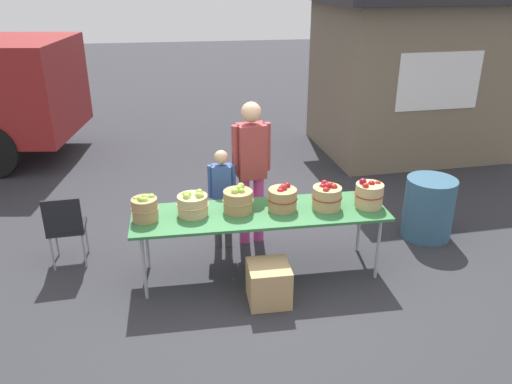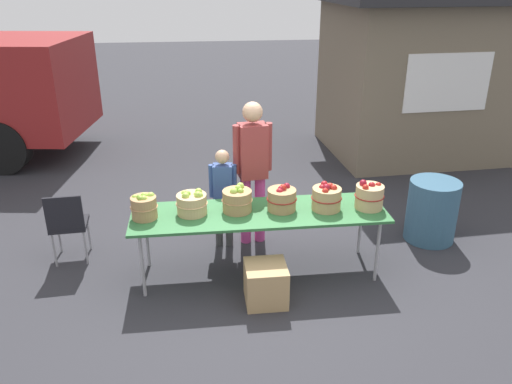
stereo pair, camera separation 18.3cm
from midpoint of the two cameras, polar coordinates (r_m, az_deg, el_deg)
The scene contains 14 objects.
ground_plane at distance 5.79m, azimuth -0.46°, elevation -8.93°, with size 40.00×40.00×0.00m, color #2D2D33.
market_table at distance 5.44m, azimuth -0.48°, elevation -2.58°, with size 2.70×0.76×0.75m.
apple_basket_green_0 at distance 5.35m, azimuth -13.24°, elevation -1.76°, with size 0.28×0.28×0.27m.
apple_basket_green_1 at distance 5.37m, azimuth -8.02°, elevation -1.32°, with size 0.33×0.33×0.26m.
apple_basket_green_2 at distance 5.40m, azimuth -2.98°, elevation -0.94°, with size 0.33×0.33×0.29m.
apple_basket_red_0 at distance 5.43m, azimuth 2.01°, elevation -0.72°, with size 0.32×0.32×0.29m.
apple_basket_red_1 at distance 5.50m, azimuth 6.96°, elevation -0.52°, with size 0.33×0.33×0.30m.
apple_basket_red_2 at distance 5.61m, azimuth 11.57°, elevation -0.27°, with size 0.32×0.32×0.31m.
vendor_adult at distance 5.98m, azimuth -1.40°, elevation 3.27°, with size 0.46×0.27×1.76m.
child_customer at distance 6.00m, azimuth -4.67°, elevation 0.07°, with size 0.32×0.18×1.23m.
food_kiosk at distance 9.75m, azimuth 16.20°, elevation 12.49°, with size 3.65×3.09×2.74m.
folding_chair at distance 6.10m, azimuth -21.27°, elevation -3.41°, with size 0.43×0.43×0.86m.
trash_barrel at distance 6.68m, azimuth 17.92°, elevation -1.71°, with size 0.61×0.61×0.77m, color #335972.
produce_crate at distance 5.23m, azimuth 0.40°, elevation -10.14°, with size 0.41×0.41×0.41m, color tan.
Camera 1 is at (-0.79, -4.82, 3.11)m, focal length 35.91 mm.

